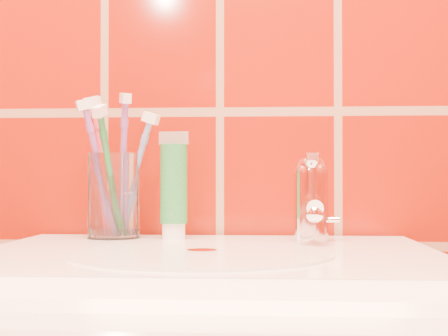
{
  "coord_description": "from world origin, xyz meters",
  "views": [
    {
      "loc": [
        0.07,
        0.13,
        0.94
      ],
      "look_at": [
        0.01,
        1.08,
        0.95
      ],
      "focal_mm": 55.0,
      "sensor_mm": 36.0,
      "label": 1
    }
  ],
  "objects": [
    {
      "name": "toothbrush_4",
      "position": [
        -0.17,
        1.12,
        0.95
      ],
      "size": [
        0.07,
        0.06,
        0.22
      ],
      "primitive_type": null,
      "rotation": [
        0.15,
        0.0,
        -1.78
      ],
      "color": "#C2293F",
      "rests_on": "glass_tumbler"
    },
    {
      "name": "toothbrush_1",
      "position": [
        -0.14,
        1.12,
        0.95
      ],
      "size": [
        0.07,
        0.09,
        0.22
      ],
      "primitive_type": null,
      "rotation": [
        0.15,
        0.0,
        0.44
      ],
      "color": "#7F4BA1",
      "rests_on": "glass_tumbler"
    },
    {
      "name": "toothbrush_0",
      "position": [
        -0.12,
        1.13,
        0.94
      ],
      "size": [
        0.12,
        0.1,
        0.19
      ],
      "primitive_type": null,
      "rotation": [
        0.32,
        0.0,
        1.25
      ],
      "color": "#6A83BC",
      "rests_on": "glass_tumbler"
    },
    {
      "name": "faucet",
      "position": [
        0.14,
        1.09,
        0.91
      ],
      "size": [
        0.05,
        0.11,
        0.12
      ],
      "color": "white",
      "rests_on": "pedestal_sink"
    },
    {
      "name": "glass_tumbler",
      "position": [
        -0.15,
        1.12,
        0.91
      ],
      "size": [
        0.1,
        0.1,
        0.12
      ],
      "primitive_type": "cylinder",
      "rotation": [
        0.0,
        0.0,
        -0.41
      ],
      "color": "white",
      "rests_on": "pedestal_sink"
    },
    {
      "name": "toothbrush_3",
      "position": [
        -0.15,
        1.09,
        0.94
      ],
      "size": [
        0.07,
        0.15,
        0.21
      ],
      "primitive_type": null,
      "rotation": [
        0.35,
        0.0,
        -0.24
      ],
      "color": "#1D6F33",
      "rests_on": "glass_tumbler"
    },
    {
      "name": "toothpaste_tube",
      "position": [
        -0.06,
        1.12,
        0.92
      ],
      "size": [
        0.04,
        0.04,
        0.16
      ],
      "rotation": [
        0.0,
        0.0,
        -0.15
      ],
      "color": "white",
      "rests_on": "pedestal_sink"
    },
    {
      "name": "toothbrush_2",
      "position": [
        -0.17,
        1.11,
        0.95
      ],
      "size": [
        0.11,
        0.09,
        0.21
      ],
      "primitive_type": null,
      "rotation": [
        0.23,
        0.0,
        -1.15
      ],
      "color": "#7D4798",
      "rests_on": "glass_tumbler"
    }
  ]
}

